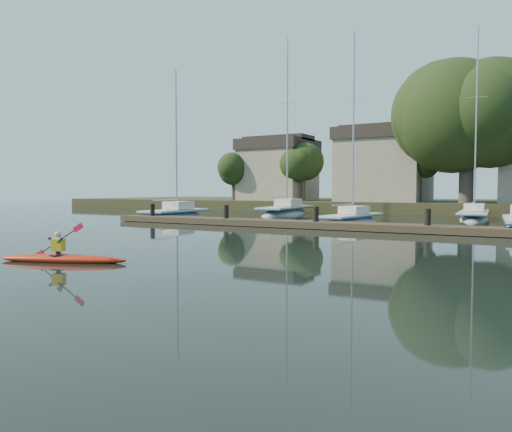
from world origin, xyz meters
The scene contains 8 objects.
ground centered at (0.00, 0.00, 0.00)m, with size 160.00×160.00×0.00m, color black.
kayak centered at (-4.21, -1.88, 0.15)m, with size 3.90×1.95×1.27m.
dock centered at (0.00, 14.00, 0.20)m, with size 34.00×2.00×1.80m.
sailboat_0 centered at (-16.14, 17.79, -0.20)m, with size 2.88×8.02×12.47m.
sailboat_2 centered at (-2.81, 19.27, -0.17)m, with size 2.55×8.24×13.42m.
sailboat_5 centered at (-11.59, 27.26, -0.21)m, with size 3.30×10.25×16.68m.
sailboat_6 centered at (3.55, 27.55, -0.18)m, with size 2.69×9.63×15.11m.
shore centered at (1.61, 40.29, 3.23)m, with size 90.00×25.25×12.75m.
Camera 1 is at (8.09, -11.60, 2.13)m, focal length 35.00 mm.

